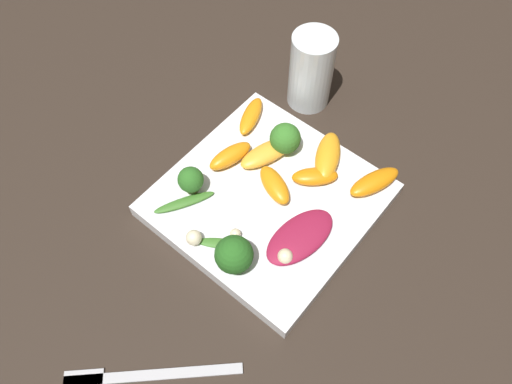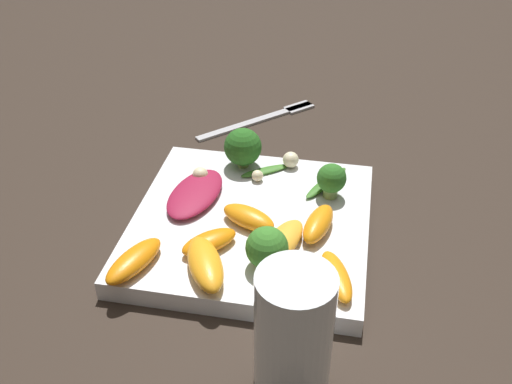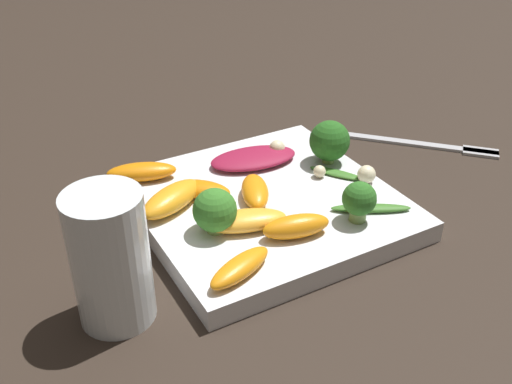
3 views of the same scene
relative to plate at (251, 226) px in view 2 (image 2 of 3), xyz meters
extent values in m
plane|color=#2D231C|center=(0.00, 0.00, -0.01)|extent=(2.40, 2.40, 0.00)
cube|color=white|center=(0.00, 0.00, 0.00)|extent=(0.24, 0.24, 0.02)
cylinder|color=white|center=(0.17, 0.07, 0.05)|extent=(0.06, 0.06, 0.11)
cube|color=#B2B2B7|center=(-0.24, -0.04, -0.01)|extent=(0.14, 0.14, 0.01)
cube|color=#B2B2B7|center=(-0.29, 0.01, -0.01)|extent=(0.04, 0.04, 0.01)
ellipsoid|color=maroon|center=(-0.02, -0.07, 0.02)|extent=(0.10, 0.06, 0.01)
ellipsoid|color=orange|center=(0.01, 0.07, 0.02)|extent=(0.07, 0.04, 0.02)
ellipsoid|color=#FCAD33|center=(0.04, 0.04, 0.02)|extent=(0.08, 0.05, 0.02)
ellipsoid|color=orange|center=(0.09, -0.03, 0.02)|extent=(0.08, 0.06, 0.02)
ellipsoid|color=orange|center=(0.01, 0.00, 0.02)|extent=(0.05, 0.07, 0.02)
ellipsoid|color=orange|center=(0.05, -0.03, 0.02)|extent=(0.06, 0.06, 0.02)
ellipsoid|color=orange|center=(0.09, -0.09, 0.02)|extent=(0.08, 0.05, 0.02)
ellipsoid|color=orange|center=(0.08, 0.09, 0.02)|extent=(0.07, 0.04, 0.02)
cylinder|color=#7A9E51|center=(-0.05, 0.08, 0.02)|extent=(0.02, 0.02, 0.01)
sphere|color=#2D6B23|center=(-0.05, 0.08, 0.03)|extent=(0.03, 0.03, 0.03)
cylinder|color=#7A9E51|center=(-0.10, -0.03, 0.02)|extent=(0.01, 0.01, 0.01)
sphere|color=#26601E|center=(-0.10, -0.03, 0.04)|extent=(0.04, 0.04, 0.04)
cylinder|color=#7A9E51|center=(0.07, 0.03, 0.02)|extent=(0.02, 0.02, 0.01)
sphere|color=#387A28|center=(0.07, 0.03, 0.03)|extent=(0.04, 0.04, 0.04)
ellipsoid|color=#3D7528|center=(-0.07, 0.07, 0.01)|extent=(0.07, 0.05, 0.01)
ellipsoid|color=#3D7528|center=(-0.09, 0.00, 0.01)|extent=(0.04, 0.06, 0.00)
sphere|color=beige|center=(-0.05, -0.07, 0.02)|extent=(0.02, 0.02, 0.02)
sphere|color=beige|center=(-0.07, -0.01, 0.02)|extent=(0.01, 0.01, 0.01)
sphere|color=beige|center=(-0.10, 0.03, 0.02)|extent=(0.02, 0.02, 0.02)
camera|label=1|loc=(-0.25, -0.19, 0.54)|focal=35.00mm
camera|label=2|loc=(0.48, 0.10, 0.39)|focal=42.00mm
camera|label=3|loc=(0.25, 0.43, 0.32)|focal=42.00mm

